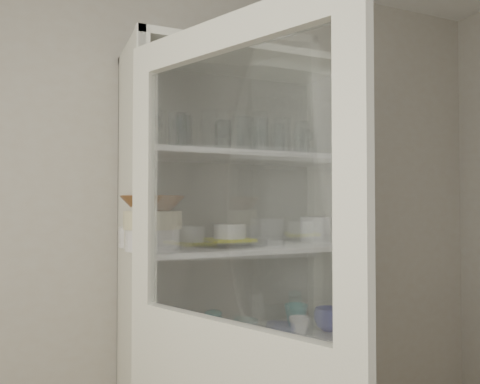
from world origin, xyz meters
name	(u,v)px	position (x,y,z in m)	size (l,w,h in m)	color
wall_back	(182,234)	(0.00, 1.50, 1.30)	(3.60, 0.02, 2.60)	#A69C8D
pantry_cabinet	(235,315)	(0.20, 1.34, 0.94)	(1.00, 0.45, 2.10)	silver
tumbler_0	(184,133)	(-0.09, 1.17, 1.73)	(0.07, 0.07, 0.13)	silver
tumbler_1	(177,131)	(-0.12, 1.16, 1.73)	(0.07, 0.07, 0.14)	silver
tumbler_2	(245,134)	(0.16, 1.12, 1.73)	(0.07, 0.07, 0.14)	silver
tumbler_3	(261,135)	(0.23, 1.12, 1.73)	(0.07, 0.07, 0.14)	silver
tumbler_4	(277,139)	(0.32, 1.15, 1.72)	(0.06, 0.06, 0.13)	silver
tumbler_5	(282,136)	(0.35, 1.15, 1.74)	(0.08, 0.08, 0.15)	silver
tumbler_6	(302,138)	(0.43, 1.12, 1.73)	(0.07, 0.07, 0.14)	silver
tumbler_7	(181,136)	(-0.07, 1.27, 1.73)	(0.07, 0.07, 0.14)	silver
tumbler_8	(148,134)	(-0.21, 1.28, 1.73)	(0.07, 0.07, 0.14)	silver
tumbler_9	(223,138)	(0.12, 1.27, 1.74)	(0.07, 0.07, 0.15)	silver
goblet_0	(153,132)	(-0.17, 1.35, 1.75)	(0.08, 0.08, 0.19)	silver
goblet_1	(222,137)	(0.14, 1.35, 1.75)	(0.08, 0.08, 0.18)	silver
goblet_2	(254,141)	(0.30, 1.35, 1.74)	(0.07, 0.07, 0.16)	silver
goblet_3	(305,143)	(0.58, 1.35, 1.75)	(0.08, 0.08, 0.17)	silver
plate_stack_front	(153,240)	(-0.21, 1.19, 1.30)	(0.21, 0.21, 0.08)	white
plate_stack_back	(143,237)	(-0.21, 1.37, 1.30)	(0.21, 0.21, 0.08)	white
cream_bowl	(153,220)	(-0.21, 1.19, 1.38)	(0.23, 0.23, 0.07)	beige
terracotta_bowl	(153,203)	(-0.21, 1.19, 1.45)	(0.25, 0.25, 0.06)	brown
glass_platter	(230,243)	(0.15, 1.28, 1.27)	(0.34, 0.34, 0.02)	silver
yellow_trivet	(230,240)	(0.15, 1.28, 1.29)	(0.18, 0.18, 0.01)	yellow
white_ramekin	(230,231)	(0.15, 1.28, 1.32)	(0.15, 0.15, 0.06)	white
grey_bowl_stack	(316,229)	(0.61, 1.30, 1.32)	(0.15, 0.15, 0.12)	silver
mug_blue	(328,319)	(0.61, 1.20, 0.91)	(0.13, 0.13, 0.10)	navy
mug_teal	(296,315)	(0.51, 1.31, 0.91)	(0.11, 0.11, 0.10)	teal
mug_white	(299,327)	(0.44, 1.17, 0.90)	(0.09, 0.09, 0.08)	white
teal_jar	(213,324)	(0.09, 1.33, 0.91)	(0.08, 0.08, 0.10)	teal
measuring_cups	(220,339)	(0.07, 1.19, 0.88)	(0.11, 0.11, 0.04)	#ADACB9
white_canister	(159,329)	(-0.16, 1.29, 0.93)	(0.11, 0.11, 0.13)	white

